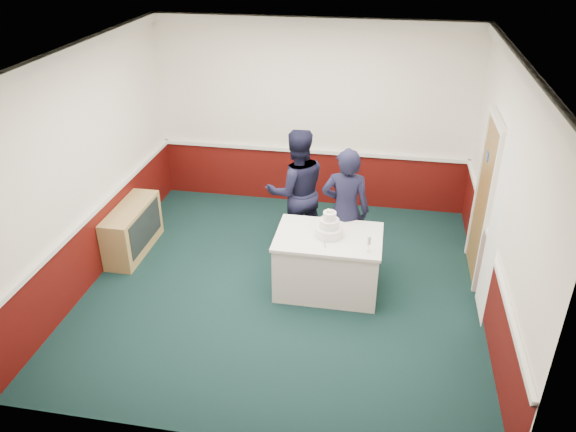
% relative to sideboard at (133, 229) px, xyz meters
% --- Properties ---
extents(ground, '(5.00, 5.00, 0.00)m').
position_rel_sideboard_xyz_m(ground, '(2.28, -0.48, -0.35)').
color(ground, black).
rests_on(ground, ground).
extents(room_shell, '(5.00, 5.00, 3.00)m').
position_rel_sideboard_xyz_m(room_shell, '(2.36, 0.13, 1.62)').
color(room_shell, white).
rests_on(room_shell, ground).
extents(sideboard, '(0.41, 1.20, 0.70)m').
position_rel_sideboard_xyz_m(sideboard, '(0.00, 0.00, 0.00)').
color(sideboard, '#A58450').
rests_on(sideboard, ground).
extents(cake_table, '(1.32, 0.92, 0.79)m').
position_rel_sideboard_xyz_m(cake_table, '(2.84, -0.43, 0.05)').
color(cake_table, white).
rests_on(cake_table, ground).
extents(wedding_cake, '(0.35, 0.35, 0.36)m').
position_rel_sideboard_xyz_m(wedding_cake, '(2.84, -0.43, 0.55)').
color(wedding_cake, white).
rests_on(wedding_cake, cake_table).
extents(cake_knife, '(0.06, 0.22, 0.00)m').
position_rel_sideboard_xyz_m(cake_knife, '(2.81, -0.63, 0.44)').
color(cake_knife, silver).
rests_on(cake_knife, cake_table).
extents(champagne_flute, '(0.05, 0.05, 0.21)m').
position_rel_sideboard_xyz_m(champagne_flute, '(3.34, -0.71, 0.58)').
color(champagne_flute, silver).
rests_on(champagne_flute, cake_table).
extents(person_man, '(1.08, 0.97, 1.81)m').
position_rel_sideboard_xyz_m(person_man, '(2.28, 0.52, 0.56)').
color(person_man, black).
rests_on(person_man, ground).
extents(person_woman, '(0.64, 0.43, 1.75)m').
position_rel_sideboard_xyz_m(person_woman, '(2.99, 0.11, 0.52)').
color(person_woman, black).
rests_on(person_woman, ground).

